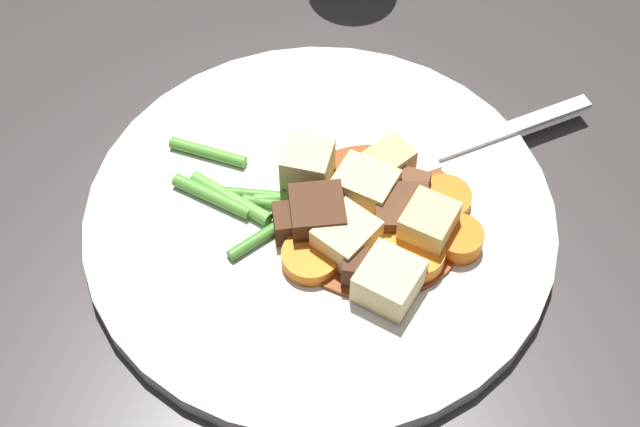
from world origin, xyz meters
The scene contains 29 objects.
ground_plane centered at (0.00, 0.00, 0.00)m, with size 3.00×3.00×0.00m, color #383330.
dinner_plate centered at (0.00, 0.00, 0.01)m, with size 0.29×0.29×0.01m, color white.
stew_sauce centered at (0.03, 0.00, 0.01)m, with size 0.11×0.11×0.00m, color brown.
carrot_slice_0 centered at (0.04, -0.03, 0.02)m, with size 0.03×0.03×0.01m, color orange.
carrot_slice_1 centered at (0.03, 0.00, 0.02)m, with size 0.04×0.04×0.01m, color orange.
carrot_slice_2 centered at (0.06, -0.03, 0.02)m, with size 0.03×0.03×0.01m, color orange.
carrot_slice_3 centered at (0.08, -0.01, 0.02)m, with size 0.03×0.03×0.01m, color orange.
carrot_slice_4 centered at (0.07, 0.02, 0.02)m, with size 0.03×0.03×0.01m, color orange.
carrot_slice_5 centered at (0.00, -0.04, 0.02)m, with size 0.03×0.03×0.01m, color orange.
potato_chunk_0 centered at (0.02, -0.02, 0.02)m, with size 0.03×0.03×0.02m, color #EAD68C.
potato_chunk_1 centered at (-0.01, 0.02, 0.03)m, with size 0.03×0.03×0.03m, color #EAD68C.
potato_chunk_2 centered at (0.04, 0.04, 0.02)m, with size 0.02×0.03×0.02m, color #DBBC6B.
potato_chunk_3 centered at (0.07, -0.01, 0.03)m, with size 0.03×0.03×0.03m, color #E5CC7A.
potato_chunk_4 centered at (0.03, 0.01, 0.02)m, with size 0.03×0.03×0.02m, color #EAD68C.
potato_chunk_5 centered at (0.05, -0.05, 0.02)m, with size 0.03×0.03×0.02m, color #EAD68C.
meat_chunk_0 centered at (0.00, -0.01, 0.03)m, with size 0.03×0.03×0.03m, color #4C2B19.
meat_chunk_1 centered at (-0.01, -0.02, 0.02)m, with size 0.02×0.02×0.02m, color #4C2B19.
meat_chunk_2 centered at (0.05, 0.02, 0.02)m, with size 0.03×0.02×0.02m, color brown.
meat_chunk_3 centered at (0.05, 0.00, 0.02)m, with size 0.03×0.03×0.02m, color #56331E.
meat_chunk_4 centered at (0.03, -0.04, 0.02)m, with size 0.02×0.02×0.02m, color #4C2B19.
green_bean_0 centered at (-0.02, 0.01, 0.02)m, with size 0.01×0.01×0.05m, color #599E38.
green_bean_1 centered at (-0.06, 0.00, 0.02)m, with size 0.01×0.01×0.06m, color #66AD42.
green_bean_2 centered at (0.00, 0.00, 0.02)m, with size 0.01×0.01×0.06m, color #599E38.
green_bean_3 centered at (-0.08, 0.03, 0.02)m, with size 0.01×0.01×0.05m, color #599E38.
green_bean_4 centered at (-0.02, 0.01, 0.02)m, with size 0.01×0.01×0.08m, color #4C8E33.
green_bean_5 centered at (-0.02, 0.00, 0.02)m, with size 0.01×0.01×0.06m, color #4C8E33.
green_bean_6 centered at (-0.02, -0.02, 0.02)m, with size 0.01×0.01×0.07m, color #4C8E33.
green_bean_7 centered at (-0.07, 0.00, 0.02)m, with size 0.01×0.01×0.05m, color #599E38.
fork centered at (0.08, 0.07, 0.01)m, with size 0.16×0.11×0.00m.
Camera 1 is at (0.05, -0.34, 0.49)m, focal length 54.28 mm.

